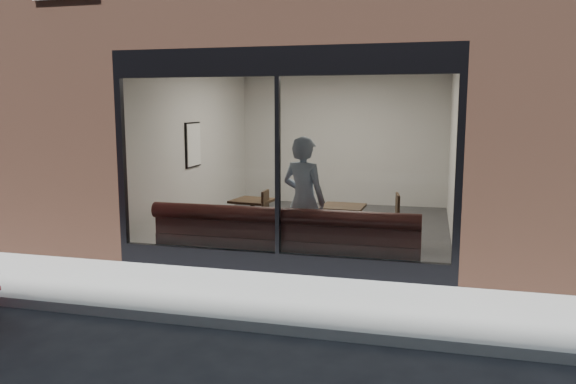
% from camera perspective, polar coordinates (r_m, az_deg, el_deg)
% --- Properties ---
extents(ground, '(120.00, 120.00, 0.00)m').
position_cam_1_polar(ground, '(6.37, -6.03, -13.40)').
color(ground, black).
rests_on(ground, ground).
extents(sidewalk_near, '(40.00, 2.00, 0.01)m').
position_cam_1_polar(sidewalk_near, '(7.25, -3.25, -10.52)').
color(sidewalk_near, gray).
rests_on(sidewalk_near, ground).
extents(kerb_near, '(40.00, 0.10, 0.12)m').
position_cam_1_polar(kerb_near, '(6.30, -6.20, -13.06)').
color(kerb_near, gray).
rests_on(kerb_near, ground).
extents(host_building_pier_left, '(2.50, 12.00, 3.20)m').
position_cam_1_polar(host_building_pier_left, '(14.75, -9.05, 5.53)').
color(host_building_pier_left, brown).
rests_on(host_building_pier_left, ground).
extents(host_building_pier_right, '(2.50, 12.00, 3.20)m').
position_cam_1_polar(host_building_pier_right, '(13.65, 21.39, 4.80)').
color(host_building_pier_right, brown).
rests_on(host_building_pier_right, ground).
extents(host_building_backfill, '(5.00, 6.00, 3.20)m').
position_cam_1_polar(host_building_backfill, '(16.67, 7.16, 5.93)').
color(host_building_backfill, brown).
rests_on(host_building_backfill, ground).
extents(cafe_floor, '(6.00, 6.00, 0.00)m').
position_cam_1_polar(cafe_floor, '(10.99, 3.06, -3.76)').
color(cafe_floor, '#2D2D30').
rests_on(cafe_floor, ground).
extents(cafe_ceiling, '(6.00, 6.00, 0.00)m').
position_cam_1_polar(cafe_ceiling, '(10.76, 3.20, 12.96)').
color(cafe_ceiling, white).
rests_on(cafe_ceiling, host_building_upper).
extents(cafe_wall_back, '(5.00, 0.00, 5.00)m').
position_cam_1_polar(cafe_wall_back, '(13.69, 5.57, 5.36)').
color(cafe_wall_back, beige).
rests_on(cafe_wall_back, ground).
extents(cafe_wall_left, '(0.00, 6.00, 6.00)m').
position_cam_1_polar(cafe_wall_left, '(11.50, -9.18, 4.66)').
color(cafe_wall_left, beige).
rests_on(cafe_wall_left, ground).
extents(cafe_wall_right, '(0.00, 6.00, 6.00)m').
position_cam_1_polar(cafe_wall_right, '(10.56, 16.53, 4.06)').
color(cafe_wall_right, beige).
rests_on(cafe_wall_right, ground).
extents(storefront_kick, '(5.00, 0.10, 0.30)m').
position_cam_1_polar(storefront_kick, '(8.17, -1.02, -7.22)').
color(storefront_kick, black).
rests_on(storefront_kick, ground).
extents(storefront_header, '(5.00, 0.10, 0.40)m').
position_cam_1_polar(storefront_header, '(7.88, -1.08, 13.14)').
color(storefront_header, black).
rests_on(storefront_header, host_building_upper).
extents(storefront_mullion, '(0.06, 0.10, 2.50)m').
position_cam_1_polar(storefront_mullion, '(7.90, -1.05, 2.59)').
color(storefront_mullion, black).
rests_on(storefront_mullion, storefront_kick).
extents(storefront_glass, '(4.80, 0.00, 4.80)m').
position_cam_1_polar(storefront_glass, '(7.87, -1.11, 2.57)').
color(storefront_glass, white).
rests_on(storefront_glass, storefront_kick).
extents(banquette, '(4.00, 0.55, 0.45)m').
position_cam_1_polar(banquette, '(8.52, -0.31, -6.02)').
color(banquette, '#381A14').
rests_on(banquette, cafe_floor).
extents(person, '(0.83, 0.67, 1.95)m').
position_cam_1_polar(person, '(8.49, 1.61, -0.89)').
color(person, '#98AEC7').
rests_on(person, cafe_floor).
extents(cafe_table_left, '(0.75, 0.75, 0.04)m').
position_cam_1_polar(cafe_table_left, '(9.93, -3.63, -0.88)').
color(cafe_table_left, black).
rests_on(cafe_table_left, cafe_floor).
extents(cafe_table_right, '(0.72, 0.72, 0.04)m').
position_cam_1_polar(cafe_table_right, '(9.33, 5.59, -1.52)').
color(cafe_table_right, black).
rests_on(cafe_table_right, cafe_floor).
extents(cafe_chair_left, '(0.37, 0.37, 0.04)m').
position_cam_1_polar(cafe_chair_left, '(9.87, -3.37, -3.90)').
color(cafe_chair_left, black).
rests_on(cafe_chair_left, cafe_floor).
extents(cafe_chair_right, '(0.50, 0.50, 0.04)m').
position_cam_1_polar(cafe_chair_right, '(9.58, 9.85, -4.39)').
color(cafe_chair_right, black).
rests_on(cafe_chair_right, cafe_floor).
extents(wall_poster, '(0.02, 0.62, 0.82)m').
position_cam_1_polar(wall_poster, '(11.23, -9.55, 4.76)').
color(wall_poster, white).
rests_on(wall_poster, cafe_wall_left).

